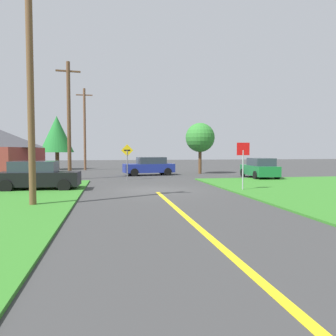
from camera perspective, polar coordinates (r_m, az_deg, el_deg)
name	(u,v)px	position (r m, az deg, el deg)	size (l,w,h in m)	color
ground_plane	(155,190)	(18.21, -2.31, -3.87)	(120.00, 120.00, 0.00)	#393939
lane_stripe_center	(190,220)	(10.44, 3.79, -9.04)	(0.20, 14.00, 0.01)	yellow
stop_sign	(243,158)	(18.10, 13.01, 1.80)	(0.68, 0.17, 2.63)	#9EA0A8
car_on_crossroad	(260,168)	(26.79, 15.74, -0.04)	(2.21, 4.60, 1.62)	#196B33
car_approaching_junction	(149,166)	(29.19, -3.28, 0.31)	(4.64, 2.47, 1.62)	navy
parked_car_near_building	(38,176)	(19.37, -21.81, -1.29)	(4.38, 2.08, 1.62)	black
utility_pole_near	(30,84)	(14.01, -22.97, 13.40)	(1.78, 0.51, 9.23)	brown
utility_pole_mid	(69,119)	(25.93, -16.96, 8.16)	(1.80, 0.30, 8.86)	brown
utility_pole_far	(85,128)	(38.03, -14.39, 6.75)	(1.80, 0.27, 9.16)	brown
direction_sign	(127,158)	(24.42, -7.16, 1.78)	(0.91, 0.08, 2.68)	slate
oak_tree_left	(200,138)	(31.26, 5.64, 5.30)	(2.77, 2.77, 4.84)	brown
pine_tree_center	(57,134)	(40.15, -18.89, 5.61)	(3.83, 3.83, 6.23)	brown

